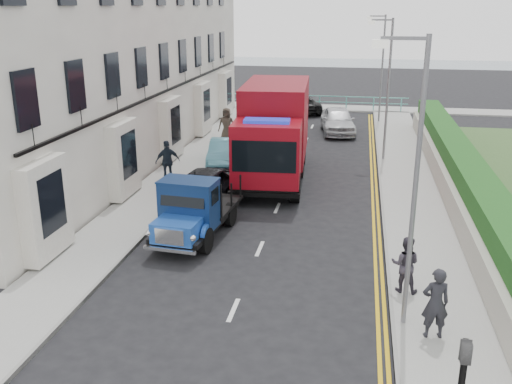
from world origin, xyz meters
name	(u,v)px	position (x,y,z in m)	size (l,w,h in m)	color
ground	(248,276)	(0.00, 0.00, 0.00)	(120.00, 120.00, 0.00)	black
pavement_west	(174,178)	(-5.20, 9.00, 0.06)	(2.40, 38.00, 0.12)	gray
pavement_east	(411,191)	(5.30, 9.00, 0.06)	(2.60, 38.00, 0.12)	gray
promenade	(320,108)	(0.00, 29.00, 0.06)	(30.00, 2.50, 0.12)	gray
sea_plane	(338,67)	(0.00, 60.00, 0.00)	(120.00, 120.00, 0.00)	slate
terrace_west	(110,14)	(-9.47, 13.00, 7.17)	(6.31, 30.20, 14.25)	silver
garden_east	(460,174)	(7.21, 9.00, 0.90)	(1.45, 28.00, 1.75)	#B2AD9E
seafront_railing	(319,103)	(0.00, 28.20, 0.58)	(13.00, 0.08, 1.11)	#59B2A5
lamp_near	(411,171)	(4.18, -2.00, 4.00)	(1.23, 0.18, 7.00)	slate
lamp_mid	(386,82)	(4.18, 14.00, 4.00)	(1.23, 0.18, 7.00)	slate
lamp_far	(381,63)	(4.18, 24.00, 4.00)	(1.23, 0.18, 7.00)	slate
bedford_lorry	(191,214)	(-2.34, 2.20, 1.00)	(2.22, 4.73, 2.17)	black
red_lorry	(274,130)	(-0.75, 10.00, 2.26)	(3.21, 8.23, 4.24)	black
parked_car_front	(200,190)	(-2.93, 5.37, 0.76)	(1.79, 4.46, 1.52)	black
parked_car_mid	(223,152)	(-3.60, 12.00, 0.61)	(1.29, 3.69, 1.22)	#56A3B9
parked_car_rear	(263,126)	(-2.60, 18.00, 0.77)	(2.16, 5.32, 1.54)	#ABABB0
seafront_car_left	(301,104)	(-1.26, 27.00, 0.64)	(2.12, 4.59, 1.28)	black
seafront_car_right	(338,120)	(1.70, 20.27, 0.80)	(1.90, 4.71, 1.61)	silver
pedestrian_east_near	(435,303)	(4.93, -2.55, 1.00)	(0.64, 0.42, 1.76)	black
pedestrian_east_far	(405,264)	(4.40, -0.34, 0.91)	(0.77, 0.60, 1.58)	#342F39
pedestrian_west_near	(168,161)	(-5.20, 8.26, 1.04)	(1.08, 0.45, 1.85)	#19222D
pedestrian_west_far	(227,125)	(-4.40, 16.26, 1.09)	(0.95, 0.62, 1.95)	#3D352C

